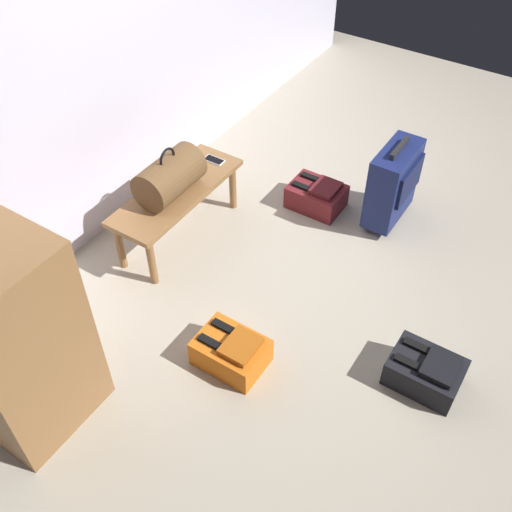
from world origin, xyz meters
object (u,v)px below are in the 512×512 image
at_px(cell_phone, 214,160).
at_px(backpack_orange, 231,351).
at_px(backpack_dark, 426,371).
at_px(backpack_maroon, 317,196).
at_px(suitcase_upright_navy, 393,183).
at_px(bench, 177,197).
at_px(side_cabinet, 18,345).
at_px(duffel_bag_brown, 170,177).

height_order(cell_phone, backpack_orange, cell_phone).
relative_size(backpack_dark, backpack_maroon, 1.00).
distance_m(suitcase_upright_navy, backpack_orange, 1.62).
relative_size(bench, suitcase_upright_navy, 1.62).
bearing_deg(bench, side_cabinet, -170.60).
xyz_separation_m(duffel_bag_brown, backpack_orange, (-0.63, -0.89, -0.43)).
bearing_deg(duffel_bag_brown, backpack_dark, -95.55).
xyz_separation_m(backpack_maroon, side_cabinet, (-2.22, 0.39, 0.46)).
relative_size(duffel_bag_brown, side_cabinet, 0.40).
xyz_separation_m(duffel_bag_brown, backpack_dark, (-0.18, -1.83, -0.43)).
relative_size(bench, backpack_orange, 2.63).
bearing_deg(side_cabinet, backpack_dark, -52.40).
xyz_separation_m(bench, suitcase_upright_navy, (0.91, -1.11, -0.02)).
bearing_deg(side_cabinet, bench, 9.40).
distance_m(suitcase_upright_navy, side_cabinet, 2.53).
relative_size(duffel_bag_brown, cell_phone, 3.06).
height_order(backpack_orange, side_cabinet, side_cabinet).
height_order(cell_phone, backpack_maroon, cell_phone).
distance_m(cell_phone, backpack_orange, 1.41).
height_order(bench, cell_phone, cell_phone).
distance_m(cell_phone, side_cabinet, 1.86).
relative_size(bench, duffel_bag_brown, 2.27).
distance_m(bench, duffel_bag_brown, 0.20).
height_order(duffel_bag_brown, backpack_dark, duffel_bag_brown).
distance_m(backpack_maroon, side_cabinet, 2.30).
height_order(backpack_dark, backpack_maroon, same).
bearing_deg(side_cabinet, backpack_maroon, -9.89).
bearing_deg(backpack_dark, backpack_maroon, 50.49).
relative_size(bench, cell_phone, 6.94).
xyz_separation_m(suitcase_upright_navy, backpack_dark, (-1.14, -0.72, -0.22)).
bearing_deg(backpack_dark, backpack_orange, 115.67).
bearing_deg(suitcase_upright_navy, duffel_bag_brown, 130.71).
relative_size(suitcase_upright_navy, backpack_maroon, 1.62).
xyz_separation_m(bench, backpack_dark, (-0.22, -1.83, -0.24)).
distance_m(backpack_orange, backpack_dark, 1.05).
xyz_separation_m(duffel_bag_brown, suitcase_upright_navy, (0.96, -1.11, -0.21)).
xyz_separation_m(cell_phone, backpack_maroon, (0.38, -0.61, -0.30)).
height_order(bench, backpack_maroon, bench).
bearing_deg(suitcase_upright_navy, backpack_maroon, 106.25).
height_order(backpack_dark, side_cabinet, side_cabinet).
xyz_separation_m(cell_phone, backpack_orange, (-1.07, -0.87, -0.30)).
distance_m(bench, backpack_maroon, 1.02).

